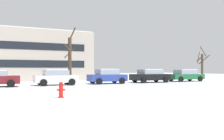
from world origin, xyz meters
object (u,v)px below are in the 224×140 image
Objects in this scene: fire_hydrant at (61,89)px; parked_car_black at (150,76)px; parked_car_white at (56,77)px; parked_car_green at (186,75)px; parked_car_blue at (107,76)px.

fire_hydrant is 16.59m from parked_car_black.
parked_car_white is 0.87× the size of parked_car_green.
parked_car_green is (18.55, 10.12, 0.30)m from fire_hydrant.
parked_car_blue reaches higher than parked_car_white.
parked_car_blue is (5.36, -0.08, 0.02)m from parked_car_white.
parked_car_white is at bearing 179.20° from parked_car_blue.
fire_hydrant is 0.20× the size of parked_car_black.
fire_hydrant is 0.19× the size of parked_car_green.
parked_car_white is 0.89× the size of parked_car_black.
fire_hydrant is 10.56m from parked_car_white.
parked_car_white is 5.36m from parked_car_blue.
parked_car_green is at bearing 0.71° from parked_car_black.
parked_car_blue is 0.87× the size of parked_car_black.
parked_car_green is (5.36, 0.07, -0.02)m from parked_car_black.
parked_car_black is (10.73, -0.21, 0.02)m from parked_car_white.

